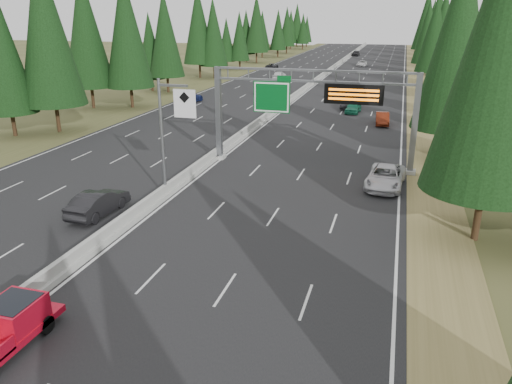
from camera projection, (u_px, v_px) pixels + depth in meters
road at (308, 88)px, 84.17m from camera, size 32.00×260.00×0.08m
shoulder_right at (418, 92)px, 79.59m from camera, size 3.60×260.00×0.06m
shoulder_left at (210, 84)px, 88.77m from camera, size 3.60×260.00×0.06m
median_barrier at (308, 86)px, 84.05m from camera, size 0.70×260.00×0.85m
sign_gantry at (320, 104)px, 39.28m from camera, size 16.75×0.98×7.80m
hov_sign_pole at (169, 131)px, 32.64m from camera, size 2.80×0.50×8.00m
tree_row_right at (459, 35)px, 67.53m from camera, size 11.42×238.63×18.85m
tree_row_left at (118, 36)px, 66.22m from camera, size 11.55×239.77×18.82m
silver_minivan at (385, 177)px, 36.02m from camera, size 2.93×5.63×1.52m
red_pickup at (7, 324)px, 18.68m from camera, size 1.84×5.15×1.68m
car_ahead_green at (353, 107)px, 62.86m from camera, size 1.92×4.20×1.39m
car_ahead_dkred at (382, 119)px, 56.27m from camera, size 1.70×4.22×1.36m
car_ahead_dkgrey at (348, 104)px, 65.64m from camera, size 1.96×4.70×1.36m
car_ahead_white at (362, 63)px, 117.89m from camera, size 2.38×4.82×1.32m
car_ahead_far at (356, 53)px, 146.54m from camera, size 2.23×4.69×1.55m
car_onc_near at (98, 203)px, 31.09m from camera, size 1.91×4.81×1.56m
car_onc_blue at (189, 97)px, 70.05m from camera, size 2.63×5.39×1.51m
car_onc_white at (279, 75)px, 94.64m from camera, size 1.95×4.64×1.57m
car_onc_far at (272, 66)px, 112.07m from camera, size 2.13×4.61×1.28m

